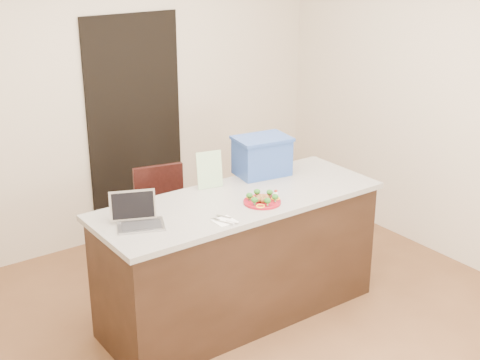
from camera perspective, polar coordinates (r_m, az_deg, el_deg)
ground at (r=4.87m, az=1.67°, el=-12.55°), size 4.00×4.00×0.00m
room_shell at (r=4.20m, az=1.90°, el=6.25°), size 4.00×4.00×4.00m
doorway at (r=6.04m, az=-8.92°, el=4.44°), size 0.90×0.02×2.00m
island at (r=4.81m, az=-0.08°, el=-6.61°), size 2.06×0.76×0.92m
plate at (r=4.53m, az=1.90°, el=-1.86°), size 0.26×0.26×0.02m
meatballs at (r=4.52m, az=1.95°, el=-1.57°), size 0.10×0.10×0.04m
broccoli at (r=4.52m, az=1.91°, el=-1.39°), size 0.21×0.22×0.04m
pepper_rings at (r=4.53m, az=1.90°, el=-1.75°), size 0.23×0.23×0.01m
napkin at (r=4.25m, az=-1.34°, el=-3.53°), size 0.13×0.13×0.01m
fork at (r=4.25m, az=-1.64°, el=-3.47°), size 0.07×0.16×0.00m
knife at (r=4.25m, az=-0.87°, el=-3.43°), size 0.06×0.19×0.01m
yogurt_bottle at (r=4.58m, az=3.06°, el=-1.36°), size 0.03×0.03×0.07m
laptop at (r=4.25m, az=-8.78°, el=-3.04°), size 0.35×0.33×0.21m
leaflet at (r=4.76m, az=-2.62°, el=0.88°), size 0.19×0.08×0.27m
blue_box at (r=5.01m, az=1.88°, el=2.09°), size 0.44×0.35×0.29m
chair at (r=5.38m, az=-6.35°, el=-3.00°), size 0.48×0.49×0.91m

